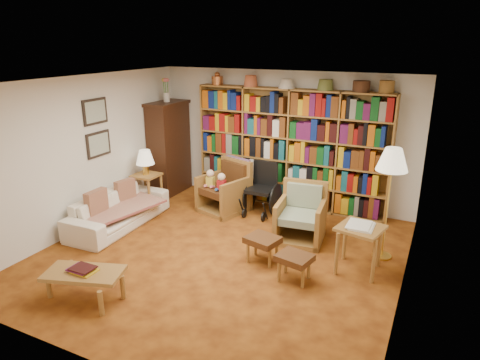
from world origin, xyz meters
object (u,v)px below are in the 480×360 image
Objects in this scene: armchair_leather at (226,189)px; footstool_a at (263,242)px; floor_lamp at (392,164)px; side_table_papers at (360,234)px; armchair_sage at (302,218)px; coffee_table at (84,275)px; footstool_b at (294,260)px; sofa at (119,210)px; side_table_lamp at (147,182)px; wheelchair at (262,190)px.

armchair_leather is 1.89× the size of footstool_a.
side_table_papers is (-0.25, -0.55, -0.86)m from floor_lamp.
armchair_sage is 1.72× the size of footstool_a.
floor_lamp reaches higher than coffee_table.
footstool_a is 0.64m from footstool_b.
footstool_a is at bearing -93.86° from sofa.
armchair_leather reaches higher than side_table_papers.
armchair_sage is (3.04, -0.01, -0.14)m from side_table_lamp.
side_table_lamp is 0.39× the size of floor_lamp.
wheelchair is (0.66, 0.15, 0.04)m from armchair_leather.
side_table_papers is at bearing -24.38° from armchair_leather.
armchair_sage is at bearing 146.91° from side_table_papers.
armchair_sage is at bearing -35.41° from wheelchair.
footstool_a is at bearing 48.53° from coffee_table.
footstool_a is 1.05× the size of footstool_b.
footstool_b is (1.29, -1.97, -0.13)m from wheelchair.
footstool_a is at bearing -150.01° from floor_lamp.
armchair_leather is 0.60× the size of floor_lamp.
armchair_leather is 2.07m from footstool_a.
sofa is 2.83× the size of side_table_papers.
footstool_b is (-0.95, -1.16, -1.11)m from floor_lamp.
floor_lamp is 2.39× the size of side_table_papers.
side_table_lamp is 2.17m from wheelchair.
side_table_papers is at bearing 14.47° from footstool_a.
side_table_papers is (1.01, -0.66, 0.21)m from armchair_sage.
side_table_papers is 1.34m from footstool_a.
footstool_a is at bearing -66.83° from wheelchair.
armchair_sage reaches higher than footstool_a.
footstool_b is at bearing -56.74° from wheelchair.
armchair_sage is 1.31× the size of side_table_papers.
wheelchair is at bearing 13.19° from armchair_leather.
coffee_table is at bearing -139.32° from floor_lamp.
armchair_leather is at bearing 155.62° from side_table_papers.
side_table_papers reaches higher than coffee_table.
wheelchair is at bearing 144.59° from armchair_sage.
footstool_b is (3.35, -1.28, -0.19)m from side_table_lamp.
floor_lamp is 1.87m from footstool_b.
wheelchair reaches higher than footstool_b.
side_table_papers is 1.38× the size of footstool_b.
footstool_a is (-1.52, -0.88, -1.10)m from floor_lamp.
floor_lamp reaches higher than footstool_b.
coffee_table is at bearing -145.06° from footstool_b.
floor_lamp reaches higher than side_table_lamp.
armchair_sage reaches higher than side_table_papers.
wheelchair reaches higher than footstool_a.
sofa is 1.95m from armchair_leather.
armchair_sage is 3.33m from coffee_table.
armchair_leather reaches higher than armchair_sage.
armchair_leather reaches higher than footstool_a.
footstool_a reaches higher than footstool_b.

